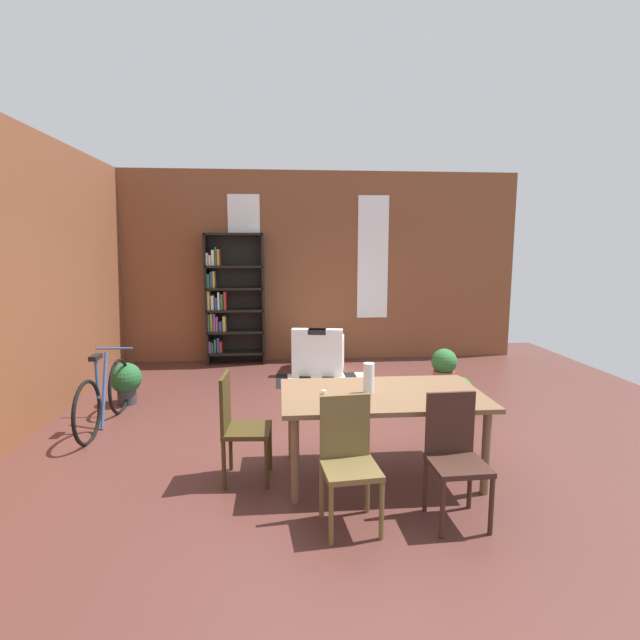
# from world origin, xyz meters

# --- Properties ---
(ground_plane) EXTENTS (9.51, 9.51, 0.00)m
(ground_plane) POSITION_xyz_m (0.00, 0.00, 0.00)
(ground_plane) COLOR #512B26
(back_wall_brick) EXTENTS (7.49, 0.12, 3.34)m
(back_wall_brick) POSITION_xyz_m (0.00, 3.72, 1.67)
(back_wall_brick) COLOR brown
(back_wall_brick) RESTS_ON ground
(window_pane_0) EXTENTS (0.55, 0.02, 2.17)m
(window_pane_0) POSITION_xyz_m (-1.14, 3.65, 1.84)
(window_pane_0) COLOR white
(window_pane_1) EXTENTS (0.55, 0.02, 2.17)m
(window_pane_1) POSITION_xyz_m (1.14, 3.65, 1.84)
(window_pane_1) COLOR white
(dining_table) EXTENTS (1.77, 1.05, 0.76)m
(dining_table) POSITION_xyz_m (0.34, -0.93, 0.68)
(dining_table) COLOR brown
(dining_table) RESTS_ON ground
(vase_on_table) EXTENTS (0.10, 0.10, 0.27)m
(vase_on_table) POSITION_xyz_m (0.22, -0.93, 0.89)
(vase_on_table) COLOR silver
(vase_on_table) RESTS_ON dining_table
(tealight_candle_0) EXTENTS (0.04, 0.04, 0.04)m
(tealight_candle_0) POSITION_xyz_m (-0.18, -0.94, 0.78)
(tealight_candle_0) COLOR silver
(tealight_candle_0) RESTS_ON dining_table
(dining_chair_head_left) EXTENTS (0.43, 0.43, 0.95)m
(dining_chair_head_left) POSITION_xyz_m (-0.92, -0.93, 0.51)
(dining_chair_head_left) COLOR #3B2E13
(dining_chair_head_left) RESTS_ON ground
(dining_chair_near_right) EXTENTS (0.41, 0.41, 0.95)m
(dining_chair_near_right) POSITION_xyz_m (0.74, -1.69, 0.51)
(dining_chair_near_right) COLOR #392019
(dining_chair_near_right) RESTS_ON ground
(dining_chair_near_left) EXTENTS (0.44, 0.44, 0.95)m
(dining_chair_near_left) POSITION_xyz_m (-0.07, -1.69, 0.51)
(dining_chair_near_left) COLOR brown
(dining_chair_near_left) RESTS_ON ground
(bookshelf_tall) EXTENTS (1.01, 0.33, 2.26)m
(bookshelf_tall) POSITION_xyz_m (-1.39, 3.46, 1.12)
(bookshelf_tall) COLOR black
(bookshelf_tall) RESTS_ON ground
(armchair_white) EXTENTS (0.93, 0.93, 0.75)m
(armchair_white) POSITION_xyz_m (0.09, 2.76, 0.28)
(armchair_white) COLOR white
(armchair_white) RESTS_ON ground
(bicycle_second) EXTENTS (0.44, 1.65, 0.89)m
(bicycle_second) POSITION_xyz_m (-2.55, 0.51, 0.34)
(bicycle_second) COLOR black
(bicycle_second) RESTS_ON ground
(potted_plant_by_shelf) EXTENTS (0.40, 0.40, 0.54)m
(potted_plant_by_shelf) POSITION_xyz_m (-2.55, 1.31, 0.31)
(potted_plant_by_shelf) COLOR #333338
(potted_plant_by_shelf) RESTS_ON ground
(potted_plant_corner) EXTENTS (0.36, 0.36, 0.50)m
(potted_plant_corner) POSITION_xyz_m (1.57, 0.44, 0.26)
(potted_plant_corner) COLOR #9E6042
(potted_plant_corner) RESTS_ON ground
(potted_plant_window) EXTENTS (0.38, 0.38, 0.52)m
(potted_plant_window) POSITION_xyz_m (1.91, 1.93, 0.27)
(potted_plant_window) COLOR #9E6042
(potted_plant_window) RESTS_ON ground
(striped_rug) EXTENTS (1.45, 0.82, 0.01)m
(striped_rug) POSITION_xyz_m (0.11, 2.21, 0.00)
(striped_rug) COLOR black
(striped_rug) RESTS_ON ground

